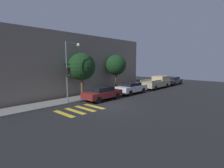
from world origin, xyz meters
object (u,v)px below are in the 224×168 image
object	(u,v)px
traffic_light_pole	(70,66)
sedan_middle	(131,88)
pickup_truck	(157,82)
tree_midblock	(116,65)
sedan_near_corner	(102,93)
sedan_far_end	(173,80)
tree_near_corner	(82,67)

from	to	relation	value
traffic_light_pole	sedan_middle	distance (m)	8.78
pickup_truck	tree_midblock	world-z (taller)	tree_midblock
sedan_near_corner	tree_midblock	xyz separation A→B (m)	(5.07, 2.57, 2.84)
sedan_far_end	traffic_light_pole	bearing A→B (deg)	176.47
sedan_near_corner	tree_midblock	world-z (taller)	tree_midblock
traffic_light_pole	sedan_near_corner	bearing A→B (deg)	-22.60
pickup_truck	tree_near_corner	size ratio (longest dim) A/B	1.15
pickup_truck	tree_midblock	xyz separation A→B (m)	(-6.70, 2.57, 2.68)
sedan_middle	tree_midblock	xyz separation A→B (m)	(-0.06, 2.57, 2.83)
tree_near_corner	tree_midblock	world-z (taller)	tree_near_corner
traffic_light_pole	tree_near_corner	distance (m)	2.73
traffic_light_pole	sedan_far_end	bearing A→B (deg)	-3.53
sedan_far_end	tree_near_corner	bearing A→B (deg)	171.95
sedan_middle	pickup_truck	xyz separation A→B (m)	(6.64, 0.00, 0.15)
sedan_far_end	tree_near_corner	distance (m)	18.59
sedan_middle	traffic_light_pole	bearing A→B (deg)	171.17
sedan_near_corner	tree_midblock	size ratio (longest dim) A/B	0.88
traffic_light_pole	pickup_truck	world-z (taller)	traffic_light_pole
traffic_light_pole	pickup_truck	distance (m)	15.14
tree_near_corner	pickup_truck	bearing A→B (deg)	-11.69
sedan_far_end	tree_midblock	size ratio (longest dim) A/B	0.88
sedan_near_corner	sedan_far_end	distance (m)	17.54
sedan_middle	tree_midblock	size ratio (longest dim) A/B	0.90
sedan_middle	sedan_far_end	xyz separation A→B (m)	(12.40, 0.00, -0.03)
sedan_middle	pickup_truck	bearing A→B (deg)	0.00
sedan_middle	tree_midblock	distance (m)	3.83
pickup_truck	tree_midblock	distance (m)	7.66
traffic_light_pole	tree_midblock	distance (m)	8.23
sedan_middle	sedan_far_end	world-z (taller)	sedan_middle
sedan_near_corner	pickup_truck	distance (m)	11.77
sedan_middle	tree_near_corner	xyz separation A→B (m)	(-5.81, 2.57, 2.72)
sedan_near_corner	tree_near_corner	xyz separation A→B (m)	(-0.67, 2.57, 2.73)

